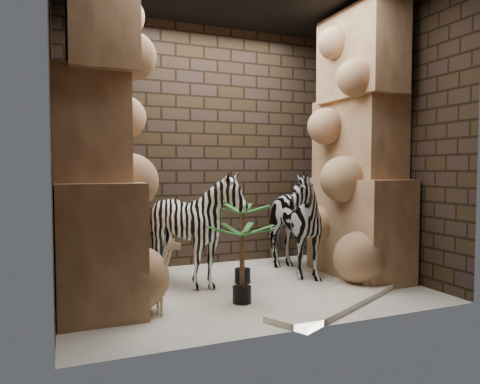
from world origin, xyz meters
name	(u,v)px	position (x,y,z in m)	size (l,w,h in m)	color
floor	(242,288)	(0.00, 0.00, 0.00)	(3.50, 3.50, 0.00)	white
wall_back	(204,146)	(0.00, 1.25, 1.50)	(3.50, 3.50, 0.00)	black
wall_front	(308,130)	(0.00, -1.25, 1.50)	(3.50, 3.50, 0.00)	black
wall_left	(52,135)	(-1.75, 0.00, 1.50)	(3.00, 3.00, 0.00)	black
wall_right	(383,144)	(1.75, 0.00, 1.50)	(3.00, 3.00, 0.00)	black
rock_pillar_left	(96,136)	(-1.40, 0.00, 1.50)	(0.68, 1.30, 3.00)	tan
rock_pillar_right	(359,143)	(1.42, 0.00, 1.50)	(0.58, 1.25, 3.00)	tan
zebra_right	(287,215)	(0.71, 0.38, 0.69)	(0.63, 1.16, 1.37)	white
zebra_left	(195,235)	(-0.44, 0.22, 0.54)	(0.96, 1.18, 1.07)	white
giraffe_toy	(150,278)	(-1.03, -0.53, 0.32)	(0.33, 0.11, 0.64)	#D1BC8B
palm_front	(243,243)	(0.08, 0.19, 0.42)	(0.36, 0.36, 0.85)	#26571E
palm_back	(242,263)	(-0.19, -0.45, 0.36)	(0.36, 0.36, 0.72)	#26571E
surfboard	(338,300)	(0.60, -0.79, 0.03)	(1.68, 0.41, 0.05)	white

